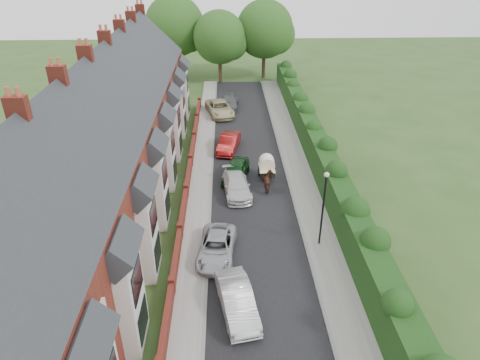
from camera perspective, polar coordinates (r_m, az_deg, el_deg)
The scene contains 22 objects.
ground at distance 24.11m, azimuth 4.18°, elevation -14.58°, with size 140.00×140.00×0.00m, color #2D4C1E.
road at distance 32.87m, azimuth 1.44°, elevation -1.25°, with size 6.00×58.00×0.02m, color black.
pavement_hedge_side at distance 33.32m, azimuth 8.50°, elevation -1.04°, with size 2.20×58.00×0.12m, color gray.
pavement_house_side at distance 32.86m, azimuth -5.28°, elevation -1.29°, with size 1.70×58.00×0.12m, color gray.
kerb_hedge_side at distance 33.15m, azimuth 6.71°, elevation -1.07°, with size 0.18×58.00×0.13m, color gray.
kerb_house_side at distance 32.82m, azimuth -3.88°, elevation -1.26°, with size 0.18×58.00×0.13m, color gray.
hedge at distance 32.96m, azimuth 11.77°, elevation 1.34°, with size 2.10×58.00×2.85m.
terrace_row at distance 31.08m, azimuth -17.86°, elevation 4.64°, with size 9.05×40.50×11.50m.
garden_wall_row at distance 31.88m, azimuth -7.19°, elevation -1.60°, with size 0.35×40.35×1.10m.
lamppost at distance 25.77m, azimuth 11.11°, elevation -2.64°, with size 0.32×0.32×5.16m.
tree_far_left at distance 58.42m, azimuth -2.39°, elevation 18.32°, with size 7.14×6.80×9.29m.
tree_far_right at distance 60.54m, azimuth 3.67°, elevation 19.25°, with size 7.98×7.60×10.31m.
tree_far_back at distance 61.53m, azimuth -8.28°, elevation 19.48°, with size 8.40×8.00×10.82m.
car_silver_a at distance 22.52m, azimuth -0.41°, elevation -15.76°, with size 1.55×4.45×1.46m, color silver.
car_silver_b at distance 25.96m, azimuth -3.14°, elevation -8.95°, with size 2.11×4.58×1.27m, color #ACADB3.
car_white at distance 32.06m, azimuth -0.49°, elevation -0.72°, with size 1.89×4.65×1.35m, color silver.
car_green at distance 34.10m, azimuth -0.56°, elevation 1.30°, with size 1.68×4.18×1.42m, color #103715.
car_red at distance 38.91m, azimuth -1.51°, elevation 4.98°, with size 1.53×4.40×1.45m, color maroon.
car_beige at distance 47.45m, azimuth -2.73°, elevation 9.53°, with size 2.46×5.33×1.48m, color beige.
car_grey at distance 49.77m, azimuth -1.42°, elevation 10.46°, with size 1.99×4.90×1.42m, color #4F5256.
horse at distance 32.45m, azimuth 3.87°, elevation -0.29°, with size 0.78×1.72×1.45m, color #4E281C.
horse_cart at distance 33.87m, azimuth 3.60°, elevation 1.88°, with size 1.26×2.80×2.02m.
Camera 1 is at (-2.29, -17.31, 16.62)m, focal length 32.00 mm.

